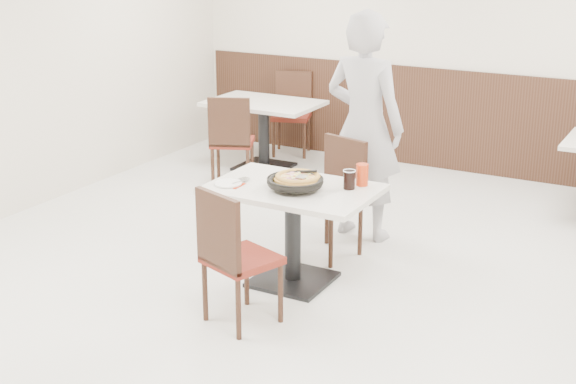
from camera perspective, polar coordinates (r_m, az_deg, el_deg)
The scene contains 19 objects.
floor at distance 6.05m, azimuth 0.22°, elevation -6.51°, with size 7.00×7.00×0.00m, color beige.
wall_back at distance 8.81m, azimuth 11.36°, elevation 10.50°, with size 6.00×0.04×2.80m, color beige.
wainscot_back at distance 8.94m, azimuth 10.98°, elevation 5.08°, with size 5.90×0.03×1.10m, color black.
main_table at distance 5.94m, azimuth 0.35°, elevation -3.07°, with size 1.20×0.80×0.75m, color beige, non-canonical shape.
chair_near at distance 5.32m, azimuth -3.29°, elevation -4.57°, with size 0.42×0.42×0.95m, color black, non-canonical shape.
chair_far at distance 6.40m, azimuth 2.95°, elevation -0.55°, with size 0.42×0.42×0.95m, color black, non-canonical shape.
trivet at distance 5.77m, azimuth 0.52°, elevation 0.43°, with size 0.13×0.13×0.04m, color black.
pizza_pan at distance 5.73m, azimuth 0.51°, elevation 0.55°, with size 0.39×0.39×0.01m, color black.
pizza at distance 5.79m, azimuth 0.71°, elevation 0.92°, with size 0.35×0.35×0.02m, color #B28639.
pizza_server at distance 5.74m, azimuth 1.00°, elevation 1.11°, with size 0.07×0.09×0.00m, color silver.
napkin at distance 5.87m, azimuth -4.10°, elevation 0.53°, with size 0.14×0.14×0.00m, color white.
side_plate at distance 5.87m, azimuth -4.28°, elevation 0.60°, with size 0.20×0.20×0.01m, color white.
fork at distance 5.88m, azimuth -3.41°, elevation 0.75°, with size 0.01×0.15×0.00m, color silver.
cola_glass at distance 5.76m, azimuth 4.38°, elevation 0.85°, with size 0.08×0.08×0.13m, color black.
red_cup at distance 5.85m, azimuth 5.30°, elevation 1.23°, with size 0.09×0.09×0.16m, color #B92F0F.
diner_person at distance 6.73m, azimuth 5.44°, elevation 4.67°, with size 0.70×0.46×1.93m, color #A1A0A4.
bg_table_left at distance 8.82m, azimuth -1.73°, elevation 4.06°, with size 1.20×0.80×0.75m, color beige, non-canonical shape.
bg_chair_left_near at distance 8.24m, azimuth -3.99°, elevation 3.73°, with size 0.42×0.42×0.95m, color black, non-canonical shape.
bg_chair_left_far at distance 9.36m, azimuth 0.24°, elevation 5.54°, with size 0.42×0.42×0.95m, color black, non-canonical shape.
Camera 1 is at (2.62, -4.83, 2.53)m, focal length 50.00 mm.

